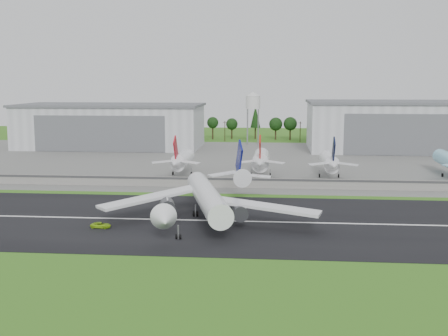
# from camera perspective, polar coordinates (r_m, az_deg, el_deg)

# --- Properties ---
(ground) EXTENTS (600.00, 600.00, 0.00)m
(ground) POSITION_cam_1_polar(r_m,az_deg,el_deg) (132.74, 2.04, -6.53)
(ground) COLOR #3B6A19
(ground) RESTS_ON ground
(runway) EXTENTS (320.00, 60.00, 0.10)m
(runway) POSITION_cam_1_polar(r_m,az_deg,el_deg) (142.39, 2.26, -5.45)
(runway) COLOR black
(runway) RESTS_ON ground
(runway_centerline) EXTENTS (220.00, 1.00, 0.02)m
(runway_centerline) POSITION_cam_1_polar(r_m,az_deg,el_deg) (142.37, 2.26, -5.43)
(runway_centerline) COLOR white
(runway_centerline) RESTS_ON runway
(apron) EXTENTS (320.00, 150.00, 0.10)m
(apron) POSITION_cam_1_polar(r_m,az_deg,el_deg) (250.40, 3.51, 0.74)
(apron) COLOR slate
(apron) RESTS_ON ground
(blast_fence) EXTENTS (240.00, 0.61, 3.50)m
(blast_fence) POSITION_cam_1_polar(r_m,az_deg,el_deg) (185.96, 2.95, -1.52)
(blast_fence) COLOR gray
(blast_fence) RESTS_ON ground
(hangar_west) EXTENTS (97.00, 44.00, 23.20)m
(hangar_west) POSITION_cam_1_polar(r_m,az_deg,el_deg) (306.22, -11.40, 4.24)
(hangar_west) COLOR silver
(hangar_west) RESTS_ON ground
(hangar_east) EXTENTS (102.00, 47.00, 25.20)m
(hangar_east) POSITION_cam_1_polar(r_m,az_deg,el_deg) (301.47, 18.22, 4.09)
(hangar_east) COLOR silver
(hangar_east) RESTS_ON ground
(water_tower) EXTENTS (8.40, 8.40, 29.40)m
(water_tower) POSITION_cam_1_polar(r_m,az_deg,el_deg) (313.24, 2.97, 6.86)
(water_tower) COLOR #99999E
(water_tower) RESTS_ON ground
(utility_poles) EXTENTS (230.00, 3.00, 12.00)m
(utility_poles) POSITION_cam_1_polar(r_m,az_deg,el_deg) (329.78, 3.90, 2.67)
(utility_poles) COLOR black
(utility_poles) RESTS_ON ground
(treeline) EXTENTS (320.00, 16.00, 22.00)m
(treeline) POSITION_cam_1_polar(r_m,az_deg,el_deg) (344.70, 3.95, 2.94)
(treeline) COLOR black
(treeline) RESTS_ON ground
(main_airliner) EXTENTS (55.48, 58.55, 18.17)m
(main_airliner) POSITION_cam_1_polar(r_m,az_deg,el_deg) (141.68, -1.77, -3.51)
(main_airliner) COLOR white
(main_airliner) RESTS_ON runway
(ground_vehicle) EXTENTS (4.94, 2.44, 1.35)m
(ground_vehicle) POSITION_cam_1_polar(r_m,az_deg,el_deg) (139.13, -12.41, -5.69)
(ground_vehicle) COLOR #95CD18
(ground_vehicle) RESTS_ON runway
(parked_jet_red_a) EXTENTS (7.36, 31.29, 16.51)m
(parked_jet_red_a) POSITION_cam_1_polar(r_m,az_deg,el_deg) (209.24, -4.36, 0.79)
(parked_jet_red_a) COLOR white
(parked_jet_red_a) RESTS_ON ground
(parked_jet_red_b) EXTENTS (7.36, 31.29, 16.91)m
(parked_jet_red_b) POSITION_cam_1_polar(r_m,az_deg,el_deg) (206.49, 3.75, 0.79)
(parked_jet_red_b) COLOR white
(parked_jet_red_b) RESTS_ON ground
(parked_jet_navy) EXTENTS (7.36, 31.29, 16.52)m
(parked_jet_navy) POSITION_cam_1_polar(r_m,az_deg,el_deg) (207.45, 10.70, 0.59)
(parked_jet_navy) COLOR white
(parked_jet_navy) RESTS_ON ground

